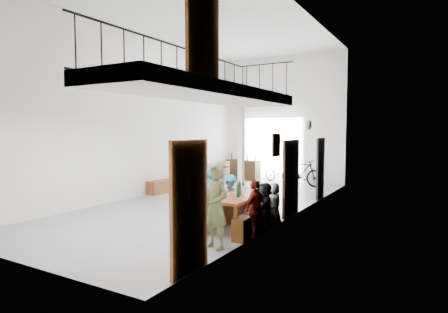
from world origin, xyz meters
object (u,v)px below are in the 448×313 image
Objects in this scene: oak_barrel at (223,171)px; side_bench at (166,186)px; host_standing at (216,207)px; bicycle_near at (280,173)px; bench_inner at (218,214)px; tasting_table at (242,198)px; serving_counter at (243,170)px.

side_bench is at bearing -94.10° from oak_barrel.
host_standing is 9.55m from bicycle_near.
oak_barrel reaches higher than bench_inner.
tasting_table is 1.28× the size of serving_counter.
tasting_table is at bearing -53.89° from serving_counter.
serving_counter is (-3.95, 7.79, -0.26)m from tasting_table.
oak_barrel is at bearing -107.27° from serving_counter.
serving_counter reaches higher than oak_barrel.
bicycle_near is at bearing 60.62° from side_bench.
tasting_table is 1.37× the size of bicycle_near.
tasting_table is 1.28× the size of side_bench.
bench_inner is 1.40× the size of host_standing.
serving_counter is (0.49, 0.97, 0.01)m from oak_barrel.
bench_inner is at bearing -60.80° from oak_barrel.
oak_barrel reaches higher than side_bench.
bench_inner is 2.63× the size of oak_barrel.
side_bench is at bearing 151.91° from host_standing.
serving_counter is at bearing 63.52° from oak_barrel.
bench_inner is at bearing -37.45° from side_bench.
host_standing is at bearing -152.07° from bicycle_near.
oak_barrel is (-4.43, 6.81, -0.28)m from tasting_table.
host_standing is at bearing -53.80° from bench_inner.
bench_inner is 5.13m from side_bench.
host_standing reaches higher than bench_inner.
tasting_table is 5.66m from side_bench.
side_bench is 1.07× the size of bicycle_near.
oak_barrel is 1.09m from serving_counter.
serving_counter is (-3.32, 7.79, 0.18)m from bench_inner.
tasting_table is at bearing 7.47° from bench_inner.
serving_counter reaches higher than side_bench.
oak_barrel is at bearing 126.06° from bench_inner.
serving_counter is 1.04× the size of host_standing.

